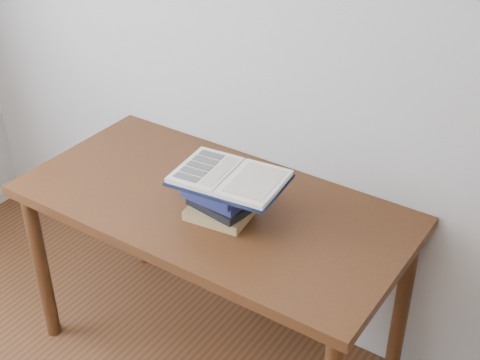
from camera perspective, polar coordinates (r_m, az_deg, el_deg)
The scene contains 3 objects.
desk at distance 2.52m, azimuth -2.32°, elevation -3.66°, with size 1.46×0.73×0.78m.
book_stack at distance 2.35m, azimuth -1.76°, elevation -1.46°, with size 0.25×0.20×0.16m.
open_book at distance 2.28m, azimuth -0.87°, elevation 0.20°, with size 0.40×0.30×0.03m.
Camera 1 is at (1.16, -0.26, 2.16)m, focal length 50.00 mm.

